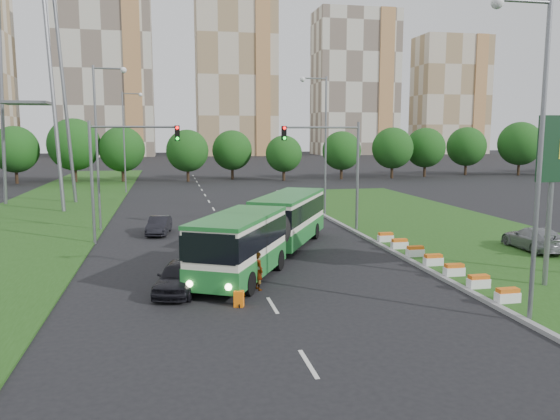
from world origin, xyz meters
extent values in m
plane|color=black|center=(0.00, 0.00, 0.00)|extent=(360.00, 360.00, 0.00)
cube|color=#214A15|center=(13.00, 8.00, 0.07)|extent=(14.00, 60.00, 0.15)
cube|color=gray|center=(6.05, 8.00, 0.09)|extent=(0.30, 60.00, 0.18)
cube|color=#214A15|center=(-18.00, 25.00, 0.05)|extent=(12.00, 110.00, 0.10)
cylinder|color=slate|center=(10.00, -6.00, 2.80)|extent=(0.24, 0.24, 5.60)
cylinder|color=slate|center=(6.40, 10.00, 4.00)|extent=(0.20, 0.20, 8.00)
cylinder|color=slate|center=(3.65, 10.00, 7.60)|extent=(5.50, 0.14, 0.14)
cube|color=black|center=(0.90, 10.00, 7.20)|extent=(0.32, 0.32, 1.00)
cylinder|color=slate|center=(-12.00, 9.00, 4.00)|extent=(0.20, 0.20, 8.00)
cylinder|color=slate|center=(-9.25, 9.00, 7.60)|extent=(5.50, 0.14, 0.14)
cube|color=black|center=(-6.50, 9.00, 7.20)|extent=(0.32, 0.32, 1.00)
cube|color=beige|center=(-25.00, 150.00, 26.00)|extent=(28.00, 15.00, 52.00)
cube|color=beige|center=(15.00, 150.00, 25.00)|extent=(25.00, 15.00, 50.00)
cube|color=beige|center=(55.00, 150.00, 23.50)|extent=(27.00, 15.00, 47.00)
cube|color=beige|center=(90.00, 150.00, 20.00)|extent=(24.00, 14.00, 40.00)
cube|color=silver|center=(-1.91, -2.49, 1.84)|extent=(2.63, 7.26, 2.84)
cube|color=silver|center=(-1.91, 6.82, 1.84)|extent=(2.63, 8.84, 2.84)
cylinder|color=black|center=(-1.91, 1.77, 1.79)|extent=(2.63, 1.32, 2.63)
cube|color=#1F6D2C|center=(-1.91, -2.49, 0.89)|extent=(2.71, 7.31, 1.00)
cube|color=#1F6D2C|center=(-1.91, 6.82, 0.89)|extent=(2.71, 8.89, 1.00)
cube|color=black|center=(-1.91, -2.49, 2.31)|extent=(2.71, 7.31, 1.10)
cube|color=black|center=(-1.91, 6.82, 2.31)|extent=(2.71, 8.89, 1.10)
imported|color=black|center=(-6.80, -3.27, 0.73)|extent=(2.76, 4.58, 1.46)
imported|color=black|center=(-7.91, 11.68, 0.64)|extent=(1.90, 4.02, 1.27)
imported|color=gray|center=(14.54, 0.97, 0.86)|extent=(2.20, 4.95, 1.41)
imported|color=gray|center=(-3.21, -3.58, 0.89)|extent=(0.60, 0.75, 1.79)
cube|color=orange|center=(-4.41, -5.88, 0.34)|extent=(0.39, 0.34, 0.68)
cylinder|color=black|center=(-4.41, -6.05, 0.08)|extent=(0.05, 0.16, 0.16)
camera|label=1|loc=(-7.17, -27.82, 7.22)|focal=35.00mm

